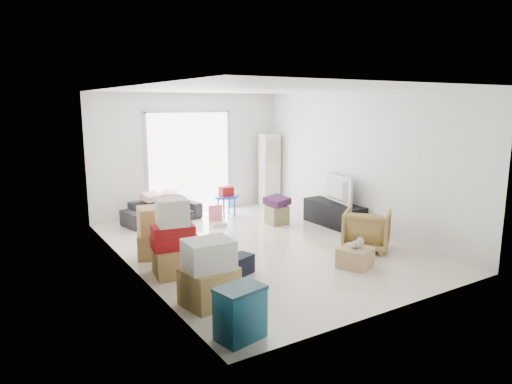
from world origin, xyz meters
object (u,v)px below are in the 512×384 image
object	(u,v)px
ac_tower	(269,170)
storage_bins	(240,313)
armchair	(367,228)
kids_table	(226,195)
tv_console	(334,214)
television	(334,200)
wood_crate	(355,258)
sofa	(162,207)
ottoman	(277,215)

from	to	relation	value
ac_tower	storage_bins	distance (m)	6.56
armchair	kids_table	bearing A→B (deg)	-21.68
ac_tower	tv_console	xyz separation A→B (m)	(0.05, -2.32, -0.63)
tv_console	television	xyz separation A→B (m)	(0.00, -0.00, 0.31)
kids_table	wood_crate	xyz separation A→B (m)	(0.15, -3.89, -0.33)
ac_tower	armchair	xyz separation A→B (m)	(-0.48, -3.76, -0.50)
television	armchair	bearing A→B (deg)	171.46
sofa	armchair	bearing A→B (deg)	-68.35
armchair	wood_crate	bearing A→B (deg)	87.66
wood_crate	armchair	bearing A→B (deg)	35.12
ac_tower	wood_crate	bearing A→B (deg)	-106.48
ac_tower	sofa	xyz separation A→B (m)	(-2.81, -0.15, -0.55)
ac_tower	sofa	distance (m)	2.87
television	sofa	distance (m)	3.60
sofa	wood_crate	world-z (taller)	sofa
tv_console	storage_bins	xyz separation A→B (m)	(-3.90, -2.96, 0.05)
kids_table	ac_tower	bearing A→B (deg)	16.67
armchair	kids_table	distance (m)	3.47
storage_bins	wood_crate	distance (m)	2.75
kids_table	tv_console	bearing A→B (deg)	-52.02
television	wood_crate	size ratio (longest dim) A/B	2.14
sofa	kids_table	size ratio (longest dim) A/B	2.47
television	kids_table	world-z (taller)	kids_table
sofa	wood_crate	distance (m)	4.45
kids_table	television	bearing A→B (deg)	-52.02
television	storage_bins	bearing A→B (deg)	138.96
armchair	storage_bins	world-z (taller)	armchair
wood_crate	tv_console	bearing A→B (deg)	56.44
armchair	kids_table	world-z (taller)	armchair
armchair	ottoman	xyz separation A→B (m)	(-0.36, 2.19, -0.18)
ottoman	kids_table	world-z (taller)	kids_table
sofa	armchair	xyz separation A→B (m)	(2.33, -3.61, 0.06)
ottoman	ac_tower	bearing A→B (deg)	61.68
wood_crate	sofa	bearing A→B (deg)	110.20
sofa	television	bearing A→B (deg)	-48.29
ac_tower	storage_bins	bearing A→B (deg)	-126.11
ac_tower	ottoman	xyz separation A→B (m)	(-0.85, -1.57, -0.68)
television	kids_table	bearing A→B (deg)	49.75
sofa	armchair	distance (m)	4.30
ac_tower	ottoman	world-z (taller)	ac_tower
ottoman	wood_crate	bearing A→B (deg)	-98.91
storage_bins	armchair	bearing A→B (deg)	24.25
television	ottoman	world-z (taller)	television
tv_console	armchair	size ratio (longest dim) A/B	1.95
television	sofa	size ratio (longest dim) A/B	0.59
tv_console	ottoman	bearing A→B (deg)	140.30
sofa	tv_console	bearing A→B (deg)	-48.29
sofa	armchair	world-z (taller)	armchair
tv_console	wood_crate	world-z (taller)	tv_console
storage_bins	kids_table	world-z (taller)	kids_table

